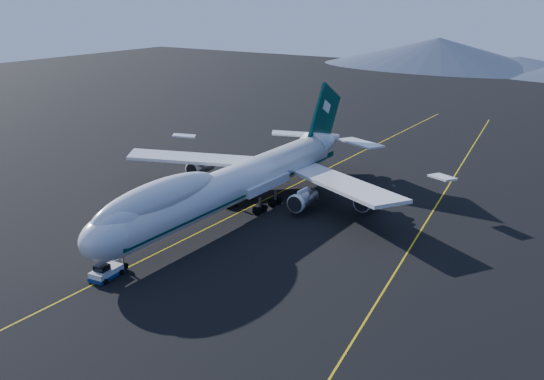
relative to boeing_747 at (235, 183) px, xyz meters
The scene contains 5 objects.
ground 5.81m from the boeing_747, 90.00° to the right, with size 500.00×500.00×0.00m, color black.
taxiway_line_main 5.80m from the boeing_747, 90.00° to the right, with size 0.25×220.00×0.01m, color gold.
taxiway_line_side 32.14m from the boeing_747, 18.38° to the left, with size 0.25×200.00×0.01m, color gold.
boeing_747 is the anchor object (origin of this frame).
pushback_tug 29.98m from the boeing_747, 90.17° to the right, with size 3.15×5.01×2.08m.
Camera 1 is at (59.44, -79.94, 36.98)m, focal length 40.00 mm.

